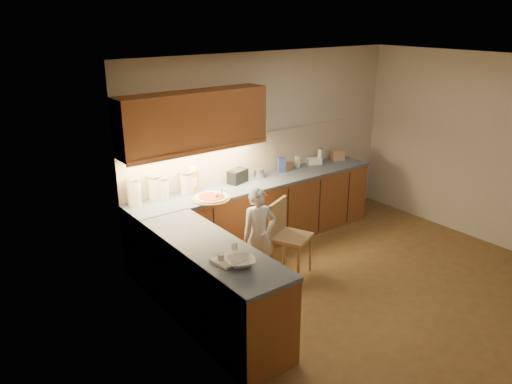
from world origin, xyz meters
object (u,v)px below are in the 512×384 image
child (259,236)px  toaster (238,176)px  wooden_chair (286,232)px  oil_jug (193,180)px  pizza_on_board (212,198)px

child → toaster: 1.11m
wooden_chair → oil_jug: size_ratio=2.83×
child → toaster: (0.37, 0.96, 0.42)m
child → oil_jug: 1.15m
toaster → wooden_chair: bearing=-106.2°
pizza_on_board → toaster: same height
pizza_on_board → wooden_chair: size_ratio=0.49×
toaster → oil_jug: bearing=159.6°
child → oil_jug: size_ratio=3.54×
child → wooden_chair: 0.39m
pizza_on_board → oil_jug: bearing=96.0°
pizza_on_board → child: bearing=-67.9°
wooden_chair → child: bearing=149.1°
oil_jug → toaster: (0.67, -0.04, -0.06)m
pizza_on_board → oil_jug: 0.40m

